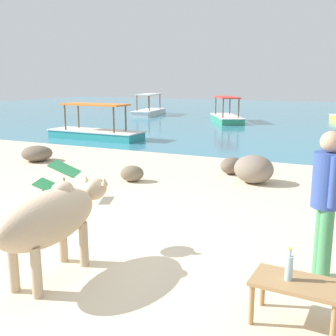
{
  "coord_description": "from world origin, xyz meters",
  "views": [
    {
      "loc": [
        3.39,
        -3.86,
        2.17
      ],
      "look_at": [
        0.13,
        3.0,
        0.55
      ],
      "focal_mm": 44.54,
      "sensor_mm": 36.0,
      "label": 1
    }
  ],
  "objects": [
    {
      "name": "sand_beach",
      "position": [
        0.0,
        0.0,
        0.02
      ],
      "size": [
        18.0,
        14.0,
        0.04
      ],
      "primitive_type": "cube",
      "color": "beige",
      "rests_on": "ground"
    },
    {
      "name": "boat_teal",
      "position": [
        -5.61,
        8.82,
        0.29
      ],
      "size": [
        3.7,
        1.25,
        1.29
      ],
      "rotation": [
        0.0,
        0.0,
        6.26
      ],
      "color": "teal",
      "rests_on": "water_surface"
    },
    {
      "name": "shore_rock_large",
      "position": [
        0.69,
        5.24,
        0.23
      ],
      "size": [
        0.58,
        0.71,
        0.38
      ],
      "primitive_type": "ellipsoid",
      "rotation": [
        0.0,
        0.0,
        1.4
      ],
      "color": "#6B5B4C",
      "rests_on": "sand_beach"
    },
    {
      "name": "water_surface",
      "position": [
        0.0,
        22.0,
        0.0
      ],
      "size": [
        60.0,
        36.0,
        0.03
      ],
      "primitive_type": "cube",
      "color": "teal",
      "rests_on": "ground"
    },
    {
      "name": "person_standing",
      "position": [
        3.09,
        0.62,
        0.99
      ],
      "size": [
        0.32,
        0.49,
        1.62
      ],
      "rotation": [
        0.0,
        0.0,
        3.47
      ],
      "color": "#428956",
      "rests_on": "sand_beach"
    },
    {
      "name": "shore_rock_medium",
      "position": [
        -1.0,
        3.59,
        0.21
      ],
      "size": [
        0.62,
        0.57,
        0.35
      ],
      "primitive_type": "ellipsoid",
      "rotation": [
        0.0,
        0.0,
        0.46
      ],
      "color": "#756651",
      "rests_on": "sand_beach"
    },
    {
      "name": "boat_white",
      "position": [
        -8.79,
        19.0,
        0.29
      ],
      "size": [
        1.75,
        3.81,
        1.29
      ],
      "rotation": [
        0.0,
        0.0,
        4.88
      ],
      "color": "white",
      "rests_on": "water_surface"
    },
    {
      "name": "shore_rock_flat",
      "position": [
        1.36,
        4.58,
        0.34
      ],
      "size": [
        0.98,
        0.91,
        0.59
      ],
      "primitive_type": "ellipsoid",
      "rotation": [
        0.0,
        0.0,
        2.91
      ],
      "color": "gray",
      "rests_on": "sand_beach"
    },
    {
      "name": "bottle",
      "position": [
        2.9,
        -0.37,
        0.57
      ],
      "size": [
        0.07,
        0.07,
        0.3
      ],
      "color": "#A3C6D1",
      "rests_on": "low_bench_table"
    },
    {
      "name": "shore_rock_small",
      "position": [
        -4.42,
        4.47,
        0.25
      ],
      "size": [
        1.09,
        1.1,
        0.41
      ],
      "primitive_type": "ellipsoid",
      "rotation": [
        0.0,
        0.0,
        2.07
      ],
      "color": "#6B5B4C",
      "rests_on": "sand_beach"
    },
    {
      "name": "cow",
      "position": [
        0.43,
        -0.54,
        0.72
      ],
      "size": [
        0.58,
        1.82,
        1.03
      ],
      "rotation": [
        0.0,
        0.0,
        1.6
      ],
      "color": "tan",
      "rests_on": "sand_beach"
    },
    {
      "name": "deck_chair_far",
      "position": [
        -1.54,
        1.85,
        0.42
      ],
      "size": [
        0.91,
        0.78,
        0.68
      ],
      "rotation": [
        0.0,
        0.0,
        3.53
      ],
      "color": "#A37A4C",
      "rests_on": "sand_beach"
    },
    {
      "name": "low_bench_table",
      "position": [
        2.97,
        -0.37,
        0.39
      ],
      "size": [
        0.78,
        0.48,
        0.41
      ],
      "rotation": [
        0.0,
        0.0,
        -0.05
      ],
      "color": "#A37A4C",
      "rests_on": "sand_beach"
    },
    {
      "name": "boat_green",
      "position": [
        -3.16,
        16.94,
        0.29
      ],
      "size": [
        2.77,
        3.78,
        1.29
      ],
      "rotation": [
        0.0,
        0.0,
        2.07
      ],
      "color": "#338E66",
      "rests_on": "water_surface"
    }
  ]
}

